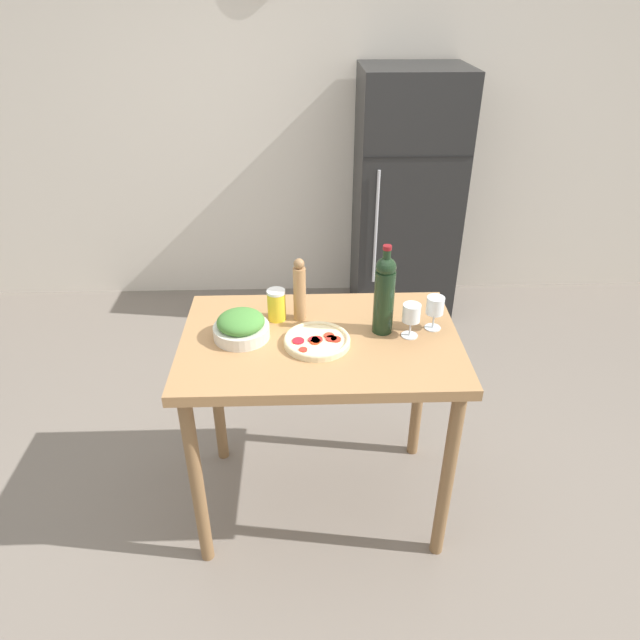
# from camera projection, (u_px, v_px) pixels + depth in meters

# --- Properties ---
(ground_plane) EXTENTS (14.00, 14.00, 0.00)m
(ground_plane) POSITION_uv_depth(u_px,v_px,m) (320.00, 498.00, 2.80)
(ground_plane) COLOR slate
(wall_back) EXTENTS (6.40, 0.08, 2.60)m
(wall_back) POSITION_uv_depth(u_px,v_px,m) (310.00, 124.00, 4.04)
(wall_back) COLOR silver
(wall_back) RESTS_ON ground_plane
(refrigerator) EXTENTS (0.69, 0.63, 1.72)m
(refrigerator) POSITION_uv_depth(u_px,v_px,m) (406.00, 199.00, 3.98)
(refrigerator) COLOR black
(refrigerator) RESTS_ON ground_plane
(prep_counter) EXTENTS (1.13, 0.74, 0.94)m
(prep_counter) POSITION_uv_depth(u_px,v_px,m) (320.00, 363.00, 2.38)
(prep_counter) COLOR #A87A4C
(prep_counter) RESTS_ON ground_plane
(wine_bottle) EXTENTS (0.08, 0.08, 0.38)m
(wine_bottle) POSITION_uv_depth(u_px,v_px,m) (384.00, 293.00, 2.26)
(wine_bottle) COLOR black
(wine_bottle) RESTS_ON prep_counter
(wine_glass_near) EXTENTS (0.07, 0.07, 0.15)m
(wine_glass_near) POSITION_uv_depth(u_px,v_px,m) (411.00, 315.00, 2.27)
(wine_glass_near) COLOR silver
(wine_glass_near) RESTS_ON prep_counter
(wine_glass_far) EXTENTS (0.07, 0.07, 0.15)m
(wine_glass_far) POSITION_uv_depth(u_px,v_px,m) (435.00, 307.00, 2.32)
(wine_glass_far) COLOR silver
(wine_glass_far) RESTS_ON prep_counter
(pepper_mill) EXTENTS (0.05, 0.05, 0.28)m
(pepper_mill) POSITION_uv_depth(u_px,v_px,m) (300.00, 290.00, 2.37)
(pepper_mill) COLOR #AD7F51
(pepper_mill) RESTS_ON prep_counter
(salad_bowl) EXTENTS (0.23, 0.23, 0.11)m
(salad_bowl) POSITION_uv_depth(u_px,v_px,m) (241.00, 326.00, 2.29)
(salad_bowl) COLOR silver
(salad_bowl) RESTS_ON prep_counter
(homemade_pizza) EXTENTS (0.27, 0.27, 0.03)m
(homemade_pizza) POSITION_uv_depth(u_px,v_px,m) (317.00, 341.00, 2.26)
(homemade_pizza) COLOR beige
(homemade_pizza) RESTS_ON prep_counter
(salt_canister) EXTENTS (0.08, 0.08, 0.14)m
(salt_canister) POSITION_uv_depth(u_px,v_px,m) (277.00, 305.00, 2.40)
(salt_canister) COLOR yellow
(salt_canister) RESTS_ON prep_counter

